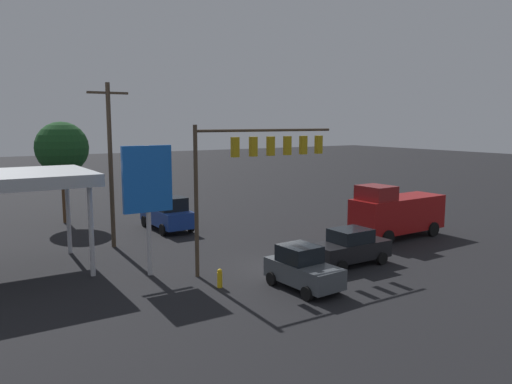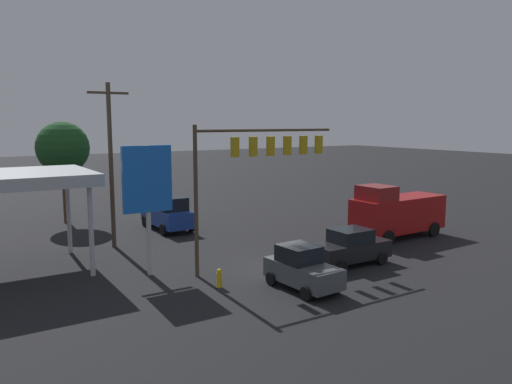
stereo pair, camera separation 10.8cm
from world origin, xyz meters
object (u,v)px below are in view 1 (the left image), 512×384
Objects in this scene: price_sign at (147,184)px; street_tree at (62,148)px; traffic_signal_assembly at (259,156)px; sedan_far at (350,247)px; hatchback_crossing at (302,268)px; fire_hydrant at (220,278)px; pickup_parked at (168,214)px; utility_pole at (111,162)px; delivery_truck at (396,212)px.

street_tree is (0.73, -15.88, 1.06)m from price_sign.
traffic_signal_assembly is 6.85m from sedan_far.
hatchback_crossing is (-5.13, 5.68, -3.60)m from price_sign.
price_sign is 7.29× the size of fire_hydrant.
price_sign reaches higher than fire_hydrant.
pickup_parked is 5.94× the size of fire_hydrant.
utility_pole is 9.38m from street_tree.
traffic_signal_assembly is at bearing 165.07° from price_sign.
traffic_signal_assembly reaches higher than pickup_parked.
sedan_far is at bearing 117.62° from street_tree.
pickup_parked is at bearing -42.95° from delivery_truck.
price_sign is 5.79m from fire_hydrant.
fire_hydrant is (-1.88, 10.09, -4.75)m from utility_pole.
pickup_parked is at bearing -102.17° from fire_hydrant.
utility_pole is 2.23× the size of sedan_far.
hatchback_crossing is at bearing 85.20° from traffic_signal_assembly.
sedan_far is at bearing 132.10° from utility_pole.
price_sign is at bearing -14.93° from traffic_signal_assembly.
street_tree is at bearing -46.06° from delivery_truck.
utility_pole reaches higher than traffic_signal_assembly.
street_tree is (0.88, -9.33, 0.41)m from utility_pole.
traffic_signal_assembly is at bearing 109.74° from street_tree.
pickup_parked is 0.69× the size of street_tree.
traffic_signal_assembly is 6.70m from fire_hydrant.
delivery_truck is at bearing 155.33° from utility_pole.
utility_pole is at bearing -79.45° from fire_hydrant.
traffic_signal_assembly reaches higher than fire_hydrant.
delivery_truck reaches higher than pickup_parked.
hatchback_crossing is 3.81m from fire_hydrant.
hatchback_crossing reaches higher than fire_hydrant.
price_sign is 0.85× the size of street_tree.
delivery_truck is 1.31× the size of pickup_parked.
price_sign is 11.03m from sedan_far.
traffic_signal_assembly reaches higher than hatchback_crossing.
street_tree reaches higher than sedan_far.
delivery_truck is (-10.96, -0.52, -4.09)m from traffic_signal_assembly.
price_sign is 1.45× the size of sedan_far.
street_tree is (17.18, -16.81, 3.91)m from delivery_truck.
sedan_far reaches higher than fire_hydrant.
hatchback_crossing is 0.74× the size of pickup_parked.
fire_hydrant is (-2.02, 3.54, -4.11)m from price_sign.
price_sign is at bearing 88.75° from utility_pole.
price_sign is 16.71m from delivery_truck.
traffic_signal_assembly reaches higher than sedan_far.
price_sign is at bearing -4.94° from delivery_truck.
pickup_parked is (-4.64, -2.75, -4.08)m from utility_pole.
traffic_signal_assembly is 1.89× the size of sedan_far.
sedan_far is at bearing 107.57° from hatchback_crossing.
utility_pole is 11.15× the size of fire_hydrant.
hatchback_crossing is (0.35, 4.22, -4.83)m from traffic_signal_assembly.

